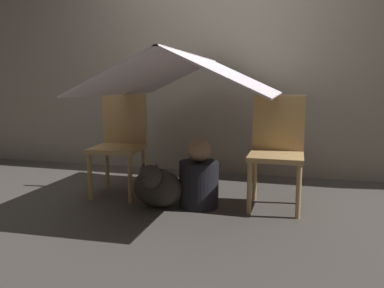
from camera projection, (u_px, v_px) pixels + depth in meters
ground_plane at (185, 209)px, 2.87m from camera, size 8.80×8.80×0.00m
wall_back at (220, 55)px, 3.90m from camera, size 7.00×0.05×2.50m
chair_left at (120, 140)px, 3.23m from camera, size 0.43×0.43×0.87m
chair_right at (277, 147)px, 2.89m from camera, size 0.41×0.41×0.87m
sheet_canopy at (192, 75)px, 2.90m from camera, size 1.32×1.59×0.31m
person_front at (199, 179)px, 2.91m from camera, size 0.31×0.31×0.54m
dog at (156, 186)px, 2.87m from camera, size 0.39×0.38×0.39m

